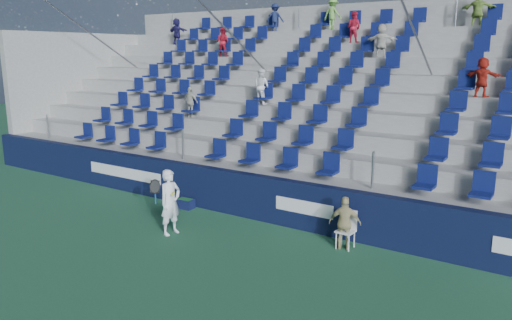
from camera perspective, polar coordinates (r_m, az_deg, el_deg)
The scene contains 7 objects.
ground at distance 11.22m, azimuth -9.02°, elevation -10.95°, with size 70.00×70.00×0.00m, color #29613F.
sponsor_wall at distance 13.34m, azimuth 0.13°, elevation -4.25°, with size 24.00×0.32×1.20m.
grandstand at distance 17.41m, azimuth 9.50°, elevation 4.66°, with size 24.00×8.17×6.63m.
tennis_player at distance 12.36m, azimuth -9.77°, elevation -4.75°, with size 0.69×0.65×1.62m.
line_judge_chair at distance 11.67m, azimuth 10.39°, elevation -7.45°, with size 0.40×0.41×0.88m.
line_judge at distance 11.51m, azimuth 10.13°, elevation -7.10°, with size 0.72×0.30×1.23m, color tan.
ball_bin at distance 14.48m, azimuth -8.08°, elevation -4.90°, with size 0.51×0.35×0.28m.
Camera 1 is at (7.10, -7.49, 4.40)m, focal length 35.00 mm.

